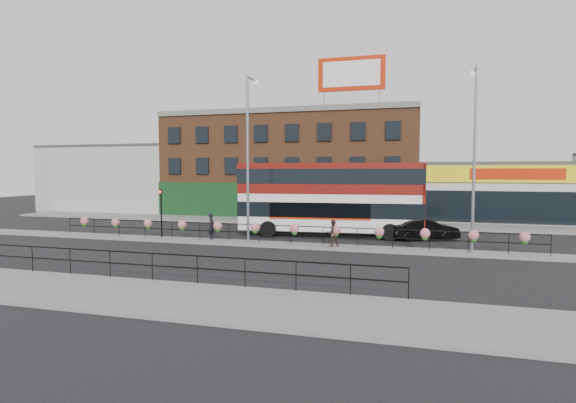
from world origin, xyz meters
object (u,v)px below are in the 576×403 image
(lamp_column_west, at_px, (249,144))
(lamp_column_east, at_px, (474,142))
(pedestrian_a, at_px, (212,226))
(car, at_px, (424,229))
(pedestrian_b, at_px, (333,233))
(double_decker_bus, at_px, (330,191))

(lamp_column_west, height_order, lamp_column_east, lamp_column_west)
(pedestrian_a, height_order, lamp_column_east, lamp_column_east)
(car, bearing_deg, pedestrian_b, 111.21)
(pedestrian_b, height_order, lamp_column_east, lamp_column_east)
(lamp_column_west, bearing_deg, double_decker_bus, 48.95)
(car, distance_m, lamp_column_east, 7.39)
(lamp_column_east, bearing_deg, double_decker_bus, 152.25)
(pedestrian_a, relative_size, lamp_column_west, 0.16)
(double_decker_bus, distance_m, pedestrian_b, 5.53)
(lamp_column_west, distance_m, lamp_column_east, 12.85)
(lamp_column_west, bearing_deg, lamp_column_east, 1.08)
(pedestrian_b, relative_size, lamp_column_west, 0.15)
(pedestrian_b, bearing_deg, double_decker_bus, -102.86)
(double_decker_bus, distance_m, pedestrian_a, 8.49)
(double_decker_bus, height_order, pedestrian_b, double_decker_bus)
(double_decker_bus, distance_m, lamp_column_west, 7.07)
(lamp_column_west, relative_size, lamp_column_east, 1.01)
(double_decker_bus, bearing_deg, car, -0.84)
(double_decker_bus, relative_size, car, 2.75)
(double_decker_bus, bearing_deg, pedestrian_b, -78.07)
(pedestrian_a, height_order, lamp_column_west, lamp_column_west)
(pedestrian_b, relative_size, lamp_column_east, 0.15)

